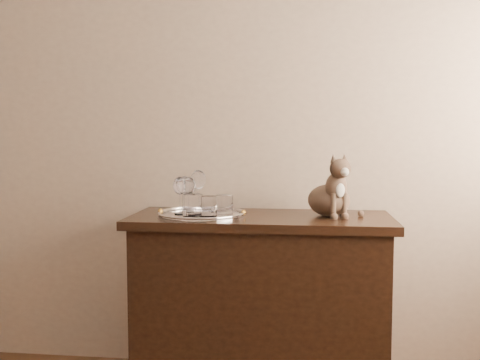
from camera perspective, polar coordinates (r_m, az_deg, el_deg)
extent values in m
cube|color=tan|center=(2.86, -9.42, 7.32)|extent=(4.00, 0.10, 2.70)
cylinder|color=silver|center=(2.48, -4.11, -3.72)|extent=(0.40, 0.40, 0.01)
cylinder|color=white|center=(2.40, -3.43, -2.81)|extent=(0.08, 0.08, 0.09)
cylinder|color=white|center=(2.39, -5.09, -2.73)|extent=(0.09, 0.09, 0.10)
cylinder|color=silver|center=(2.46, -1.66, -2.65)|extent=(0.08, 0.08, 0.09)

